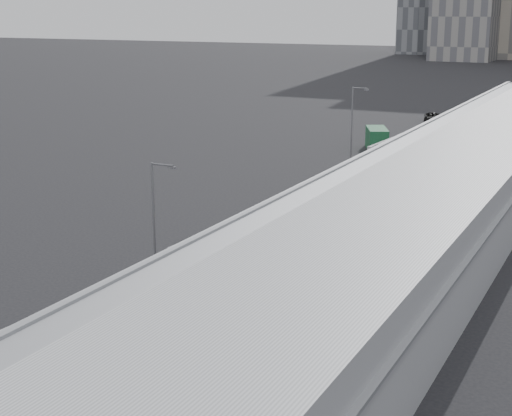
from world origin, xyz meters
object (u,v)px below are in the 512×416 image
Objects in this scene: bus_3 at (235,253)px; bus_5 at (355,182)px; bus_6 at (400,156)px; bus_7 at (432,140)px; street_lamp_near at (156,209)px; street_lamp_far at (353,121)px; bus_4 at (305,214)px; bus_2 at (100,331)px; bus_8 at (459,126)px; suv at (432,117)px; shipping_container at (377,139)px.

bus_5 reaches higher than bus_3.
bus_6 reaches higher than bus_7.
street_lamp_near is at bearing -93.14° from bus_6.
street_lamp_far is (-0.67, 44.21, 0.75)m from street_lamp_near.
street_lamp_far reaches higher than bus_4.
bus_2 is 0.97× the size of bus_7.
bus_8 reaches higher than bus_4.
shipping_container is at bearing -103.70° from suv.
bus_3 is at bearing -107.08° from shipping_container.
bus_3 is at bearing -86.26° from bus_6.
bus_6 is at bearing 93.94° from bus_2.
bus_4 is 42.13m from shipping_container.
bus_3 is 55.75m from bus_7.
street_lamp_far is at bearing -115.66° from bus_7.
bus_5 is 1.33× the size of street_lamp_far.
suv is (-6.69, 100.15, -0.80)m from bus_2.
street_lamp_near reaches higher than bus_2.
shipping_container is 1.12× the size of suv.
bus_7 is 29.44m from suv.
shipping_container is (-7.69, -16.05, -0.10)m from bus_8.
bus_3 is 2.03× the size of shipping_container.
bus_7 is at bearing -92.67° from bus_8.
bus_3 is 54.61m from shipping_container.
bus_7 is at bearing 92.54° from bus_6.
bus_2 is 1.04× the size of bus_4.
bus_7 reaches higher than shipping_container.
street_lamp_far is at bearing 97.53° from bus_4.
bus_2 reaches higher than bus_3.
street_lamp_far is at bearing -110.56° from shipping_container.
street_lamp_far is 12.74m from shipping_container.
bus_8 reaches higher than bus_3.
street_lamp_far is at bearing 102.98° from bus_3.
bus_7 reaches higher than bus_4.
bus_2 is at bearing -68.80° from street_lamp_near.
bus_3 is 84.58m from suv.
bus_7 reaches higher than bus_2.
street_lamp_far reaches higher than suv.
bus_5 is at bearing 94.19° from bus_2.
suv is (-7.08, 28.56, -0.86)m from bus_7.
bus_2 is 70.36m from shipping_container.
bus_6 reaches higher than bus_5.
bus_6 is 43.02m from suv.
bus_3 is at bearing 94.09° from bus_2.
bus_5 is at bearing 95.14° from bus_3.
street_lamp_far is at bearing -178.83° from bus_6.
bus_7 is 7.33m from shipping_container.
street_lamp_far is (-5.87, 15.77, 3.92)m from bus_5.
shipping_container is (-7.16, -1.56, -0.17)m from bus_7.
bus_6 is 14.12m from shipping_container.
street_lamp_far reaches higher than bus_8.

